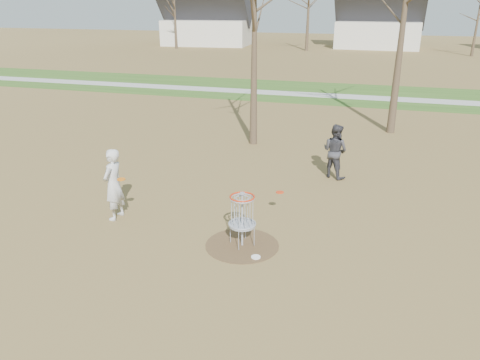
% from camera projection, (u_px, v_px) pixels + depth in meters
% --- Properties ---
extents(ground, '(160.00, 160.00, 0.00)m').
position_uv_depth(ground, '(242.00, 245.00, 11.40)').
color(ground, brown).
rests_on(ground, ground).
extents(green_band, '(160.00, 8.00, 0.01)m').
position_uv_depth(green_band, '(333.00, 93.00, 30.19)').
color(green_band, '#2D5119').
rests_on(green_band, ground).
extents(footpath, '(160.00, 1.50, 0.01)m').
position_uv_depth(footpath, '(331.00, 96.00, 29.29)').
color(footpath, '#9E9E99').
rests_on(footpath, green_band).
extents(dirt_circle, '(1.80, 1.80, 0.01)m').
position_uv_depth(dirt_circle, '(242.00, 245.00, 11.39)').
color(dirt_circle, '#47331E').
rests_on(dirt_circle, ground).
extents(player_standing, '(0.51, 0.74, 1.97)m').
position_uv_depth(player_standing, '(113.00, 185.00, 12.48)').
color(player_standing, silver).
rests_on(player_standing, ground).
extents(player_throwing, '(1.11, 1.02, 1.83)m').
position_uv_depth(player_throwing, '(335.00, 151.00, 15.51)').
color(player_throwing, '#343439').
rests_on(player_throwing, ground).
extents(disc_grounded, '(0.22, 0.22, 0.02)m').
position_uv_depth(disc_grounded, '(256.00, 257.00, 10.83)').
color(disc_grounded, white).
rests_on(disc_grounded, dirt_circle).
extents(discs_in_play, '(4.12, 1.69, 0.52)m').
position_uv_depth(discs_in_play, '(206.00, 186.00, 12.36)').
color(discs_in_play, red).
rests_on(discs_in_play, ground).
extents(disc_golf_basket, '(0.64, 0.64, 1.35)m').
position_uv_depth(disc_golf_basket, '(242.00, 211.00, 11.07)').
color(disc_golf_basket, '#9EA3AD').
rests_on(disc_golf_basket, ground).
extents(bare_trees, '(52.62, 44.98, 9.00)m').
position_uv_depth(bare_trees, '(376.00, 4.00, 41.04)').
color(bare_trees, '#382B1E').
rests_on(bare_trees, ground).
extents(houses_row, '(56.51, 10.01, 7.26)m').
position_uv_depth(houses_row, '(399.00, 19.00, 56.03)').
color(houses_row, silver).
rests_on(houses_row, ground).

